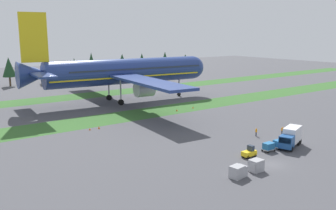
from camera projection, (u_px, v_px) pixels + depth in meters
The scene contains 20 objects.
ground_plane at pixel (272, 164), 58.05m from camera, with size 400.00×400.00×0.00m, color #47474C.
grass_strip_near at pixel (132, 115), 92.67m from camera, with size 320.00×11.31×0.01m, color #336028.
grass_strip_far at pixel (79, 96), 120.14m from camera, with size 320.00×11.31×0.01m, color #336028.
airliner at pixel (122, 71), 108.71m from camera, with size 58.85×73.05×25.84m.
baggage_tug at pixel (249, 152), 61.35m from camera, with size 2.60×1.31×1.97m.
cargo_dolly_lead at pixel (269, 146), 64.24m from camera, with size 2.20×1.51×1.55m.
cargo_dolly_second at pixel (279, 143), 65.92m from camera, with size 2.20×1.51×1.55m.
cargo_dolly_third at pixel (289, 141), 67.60m from camera, with size 2.20×1.51×1.55m.
catering_truck at pixel (291, 137), 66.53m from camera, with size 7.32×4.49×3.58m.
ground_crew_marshaller at pixel (282, 130), 74.67m from camera, with size 0.46×0.39×1.74m.
ground_crew_loader at pixel (256, 132), 73.67m from camera, with size 0.40×0.45×1.74m.
uld_container_0 at pixel (256, 165), 55.07m from camera, with size 2.00×1.60×1.80m, color #A3A3A8.
uld_container_1 at pixel (237, 172), 52.53m from camera, with size 2.00×1.60×1.78m, color #A3A3A8.
uld_container_2 at pixel (239, 171), 52.95m from camera, with size 2.00×1.60×1.58m, color #A3A3A8.
uld_container_3 at pixel (256, 166), 55.01m from camera, with size 2.00×1.60×1.54m, color #A3A3A8.
taxiway_marker_0 at pixel (99, 127), 79.44m from camera, with size 0.44×0.44×0.63m, color orange.
taxiway_marker_1 at pixel (90, 129), 78.35m from camera, with size 0.44×0.44×0.45m, color orange.
taxiway_marker_2 at pixel (177, 110), 97.26m from camera, with size 0.44×0.44×0.65m, color orange.
taxiway_marker_3 at pixel (193, 107), 100.99m from camera, with size 0.44×0.44×0.52m, color orange.
distant_tree_line at pixel (50, 66), 151.28m from camera, with size 156.51×10.81×12.32m.
Camera 1 is at (-45.77, -34.83, 20.65)m, focal length 38.88 mm.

